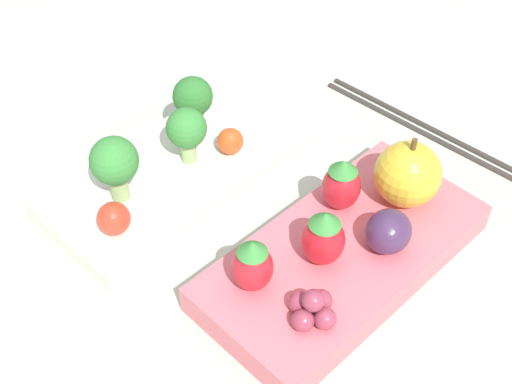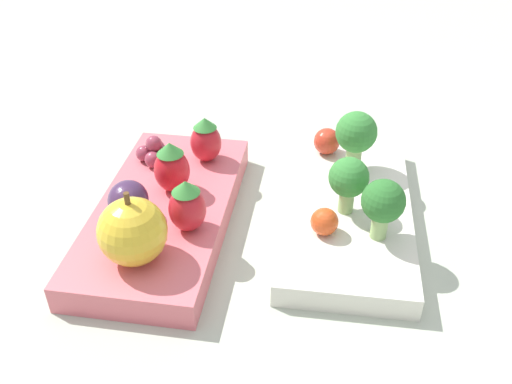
{
  "view_description": "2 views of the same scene",
  "coord_description": "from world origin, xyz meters",
  "px_view_note": "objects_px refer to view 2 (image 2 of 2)",
  "views": [
    {
      "loc": [
        -0.31,
        -0.25,
        0.43
      ],
      "look_at": [
        -0.01,
        -0.0,
        0.03
      ],
      "focal_mm": 50.0,
      "sensor_mm": 36.0,
      "label": 1
    },
    {
      "loc": [
        0.39,
        0.02,
        0.32
      ],
      "look_at": [
        -0.01,
        -0.0,
        0.03
      ],
      "focal_mm": 40.0,
      "sensor_mm": 36.0,
      "label": 2
    }
  ],
  "objects_px": {
    "cherry_tomato_0": "(324,222)",
    "strawberry_1": "(206,140)",
    "apple": "(132,232)",
    "bento_box_fruit": "(164,216)",
    "bento_box_savoury": "(346,211)",
    "plum": "(128,200)",
    "grape_cluster": "(155,152)",
    "broccoli_floret_2": "(383,203)",
    "strawberry_0": "(172,168)",
    "broccoli_floret_0": "(356,134)",
    "broccoli_floret_1": "(348,177)",
    "cherry_tomato_1": "(327,141)",
    "strawberry_2": "(187,206)"
  },
  "relations": [
    {
      "from": "cherry_tomato_0",
      "to": "strawberry_2",
      "type": "distance_m",
      "value": 0.11
    },
    {
      "from": "broccoli_floret_2",
      "to": "strawberry_0",
      "type": "bearing_deg",
      "value": -107.05
    },
    {
      "from": "grape_cluster",
      "to": "strawberry_1",
      "type": "bearing_deg",
      "value": 94.35
    },
    {
      "from": "strawberry_0",
      "to": "strawberry_2",
      "type": "relative_size",
      "value": 1.04
    },
    {
      "from": "broccoli_floret_2",
      "to": "strawberry_2",
      "type": "xyz_separation_m",
      "value": [
        0.0,
        -0.15,
        -0.01
      ]
    },
    {
      "from": "cherry_tomato_0",
      "to": "strawberry_1",
      "type": "xyz_separation_m",
      "value": [
        -0.1,
        -0.11,
        0.01
      ]
    },
    {
      "from": "strawberry_2",
      "to": "broccoli_floret_2",
      "type": "bearing_deg",
      "value": 90.01
    },
    {
      "from": "bento_box_savoury",
      "to": "cherry_tomato_0",
      "type": "height_order",
      "value": "cherry_tomato_0"
    },
    {
      "from": "broccoli_floret_0",
      "to": "broccoli_floret_1",
      "type": "relative_size",
      "value": 1.13
    },
    {
      "from": "cherry_tomato_1",
      "to": "strawberry_0",
      "type": "height_order",
      "value": "strawberry_0"
    },
    {
      "from": "bento_box_fruit",
      "to": "broccoli_floret_2",
      "type": "xyz_separation_m",
      "value": [
        0.03,
        0.18,
        0.04
      ]
    },
    {
      "from": "broccoli_floret_0",
      "to": "cherry_tomato_0",
      "type": "bearing_deg",
      "value": -18.62
    },
    {
      "from": "bento_box_fruit",
      "to": "strawberry_2",
      "type": "relative_size",
      "value": 5.15
    },
    {
      "from": "broccoli_floret_0",
      "to": "plum",
      "type": "relative_size",
      "value": 1.61
    },
    {
      "from": "apple",
      "to": "strawberry_0",
      "type": "bearing_deg",
      "value": 171.16
    },
    {
      "from": "bento_box_fruit",
      "to": "strawberry_0",
      "type": "xyz_separation_m",
      "value": [
        -0.02,
        0.01,
        0.04
      ]
    },
    {
      "from": "bento_box_savoury",
      "to": "bento_box_fruit",
      "type": "distance_m",
      "value": 0.16
    },
    {
      "from": "broccoli_floret_2",
      "to": "grape_cluster",
      "type": "distance_m",
      "value": 0.22
    },
    {
      "from": "cherry_tomato_0",
      "to": "grape_cluster",
      "type": "height_order",
      "value": "grape_cluster"
    },
    {
      "from": "broccoli_floret_2",
      "to": "cherry_tomato_0",
      "type": "distance_m",
      "value": 0.05
    },
    {
      "from": "broccoli_floret_0",
      "to": "cherry_tomato_1",
      "type": "distance_m",
      "value": 0.04
    },
    {
      "from": "apple",
      "to": "grape_cluster",
      "type": "bearing_deg",
      "value": -175.59
    },
    {
      "from": "strawberry_0",
      "to": "broccoli_floret_0",
      "type": "bearing_deg",
      "value": 105.86
    },
    {
      "from": "bento_box_fruit",
      "to": "cherry_tomato_0",
      "type": "xyz_separation_m",
      "value": [
        0.03,
        0.14,
        0.02
      ]
    },
    {
      "from": "cherry_tomato_1",
      "to": "plum",
      "type": "bearing_deg",
      "value": -56.35
    },
    {
      "from": "bento_box_fruit",
      "to": "apple",
      "type": "distance_m",
      "value": 0.08
    },
    {
      "from": "bento_box_fruit",
      "to": "apple",
      "type": "relative_size",
      "value": 3.9
    },
    {
      "from": "strawberry_0",
      "to": "strawberry_1",
      "type": "bearing_deg",
      "value": 154.25
    },
    {
      "from": "plum",
      "to": "cherry_tomato_1",
      "type": "bearing_deg",
      "value": 123.65
    },
    {
      "from": "cherry_tomato_0",
      "to": "plum",
      "type": "distance_m",
      "value": 0.16
    },
    {
      "from": "cherry_tomato_0",
      "to": "apple",
      "type": "height_order",
      "value": "apple"
    },
    {
      "from": "broccoli_floret_2",
      "to": "apple",
      "type": "distance_m",
      "value": 0.19
    },
    {
      "from": "broccoli_floret_2",
      "to": "grape_cluster",
      "type": "relative_size",
      "value": 1.44
    },
    {
      "from": "bento_box_savoury",
      "to": "strawberry_1",
      "type": "relative_size",
      "value": 5.2
    },
    {
      "from": "broccoli_floret_0",
      "to": "apple",
      "type": "relative_size",
      "value": 0.95
    },
    {
      "from": "bento_box_fruit",
      "to": "cherry_tomato_0",
      "type": "relative_size",
      "value": 10.5
    },
    {
      "from": "cherry_tomato_0",
      "to": "plum",
      "type": "xyz_separation_m",
      "value": [
        -0.01,
        -0.16,
        0.01
      ]
    },
    {
      "from": "plum",
      "to": "grape_cluster",
      "type": "distance_m",
      "value": 0.09
    },
    {
      "from": "plum",
      "to": "broccoli_floret_2",
      "type": "bearing_deg",
      "value": 86.16
    },
    {
      "from": "cherry_tomato_1",
      "to": "strawberry_0",
      "type": "relative_size",
      "value": 0.54
    },
    {
      "from": "bento_box_fruit",
      "to": "strawberry_0",
      "type": "height_order",
      "value": "strawberry_0"
    },
    {
      "from": "bento_box_savoury",
      "to": "plum",
      "type": "xyz_separation_m",
      "value": [
        0.03,
        -0.19,
        0.03
      ]
    },
    {
      "from": "apple",
      "to": "strawberry_2",
      "type": "relative_size",
      "value": 1.32
    },
    {
      "from": "broccoli_floret_1",
      "to": "strawberry_0",
      "type": "relative_size",
      "value": 1.07
    },
    {
      "from": "strawberry_0",
      "to": "bento_box_savoury",
      "type": "bearing_deg",
      "value": 87.2
    },
    {
      "from": "broccoli_floret_1",
      "to": "plum",
      "type": "bearing_deg",
      "value": -83.11
    },
    {
      "from": "bento_box_savoury",
      "to": "broccoli_floret_2",
      "type": "relative_size",
      "value": 4.43
    },
    {
      "from": "cherry_tomato_0",
      "to": "apple",
      "type": "distance_m",
      "value": 0.15
    },
    {
      "from": "strawberry_1",
      "to": "grape_cluster",
      "type": "distance_m",
      "value": 0.05
    },
    {
      "from": "broccoli_floret_0",
      "to": "plum",
      "type": "height_order",
      "value": "broccoli_floret_0"
    }
  ]
}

